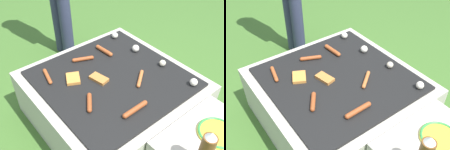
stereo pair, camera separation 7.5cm
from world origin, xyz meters
TOP-DOWN VIEW (x-y plane):
  - ground_plane at (0.00, 0.00)m, footprint 14.00×14.00m
  - grill at (0.00, 0.00)m, footprint 0.99×0.99m
  - sausage_back_right at (-0.27, -0.04)m, footprint 0.08×0.14m
  - sausage_back_center at (0.13, 0.12)m, footprint 0.11×0.14m
  - sausage_mid_left at (-0.26, -0.32)m, footprint 0.16×0.05m
  - sausage_front_center at (0.31, -0.09)m, footprint 0.03×0.18m
  - sausage_back_left at (-0.26, 0.14)m, footprint 0.17×0.04m
  - sausage_mid_right at (0.10, -0.25)m, footprint 0.13×0.10m
  - bread_slice_left at (-0.03, -0.08)m, footprint 0.13×0.09m
  - bread_slice_right at (-0.14, -0.21)m, footprint 0.14×0.13m
  - mushroom_row at (-0.01, 0.34)m, footprint 0.79×0.07m
  - plate_colorful at (0.69, 0.13)m, footprint 0.20×0.20m

SIDE VIEW (x-z plane):
  - ground_plane at x=0.00m, z-range 0.00..0.00m
  - grill at x=0.00m, z-range 0.00..0.36m
  - plate_colorful at x=0.69m, z-range 0.36..0.38m
  - bread_slice_left at x=-0.03m, z-range 0.36..0.38m
  - bread_slice_right at x=-0.14m, z-range 0.36..0.38m
  - sausage_back_center at x=0.13m, z-range 0.36..0.39m
  - sausage_mid_left at x=-0.26m, z-range 0.36..0.39m
  - sausage_back_right at x=-0.27m, z-range 0.36..0.39m
  - sausage_mid_right at x=0.10m, z-range 0.36..0.39m
  - sausage_front_center at x=0.31m, z-range 0.36..0.39m
  - sausage_back_left at x=-0.26m, z-range 0.36..0.39m
  - mushroom_row at x=-0.01m, z-range 0.36..0.41m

